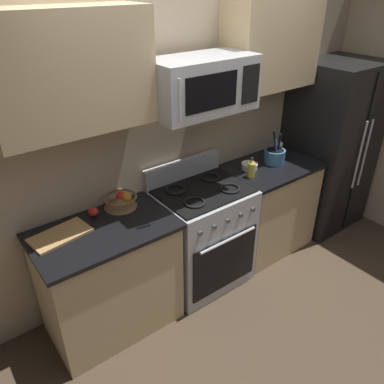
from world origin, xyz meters
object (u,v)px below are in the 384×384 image
at_px(prep_bowl, 249,166).
at_px(bottle_vinegar, 279,148).
at_px(range_oven, 202,235).
at_px(bottle_oil, 251,168).
at_px(utensil_crock, 275,156).
at_px(cutting_board, 60,235).
at_px(refrigerator, 329,147).
at_px(fruit_basket, 121,201).
at_px(apple_loose, 93,212).
at_px(microwave, 202,85).

bearing_deg(prep_bowl, bottle_vinegar, 5.20).
bearing_deg(range_oven, prep_bowl, 6.83).
distance_m(bottle_oil, prep_bowl, 0.17).
height_order(utensil_crock, bottle_vinegar, utensil_crock).
height_order(range_oven, utensil_crock, utensil_crock).
bearing_deg(bottle_vinegar, range_oven, -173.85).
bearing_deg(range_oven, cutting_board, 174.97).
relative_size(refrigerator, prep_bowl, 11.77).
height_order(fruit_basket, bottle_oil, bottle_oil).
distance_m(fruit_basket, apple_loose, 0.22).
relative_size(range_oven, bottle_oil, 6.00).
bearing_deg(bottle_oil, utensil_crock, 11.55).
bearing_deg(refrigerator, apple_loose, 175.25).
bearing_deg(microwave, cutting_board, 176.29).
height_order(apple_loose, bottle_oil, bottle_oil).
xyz_separation_m(refrigerator, fruit_basket, (-2.33, 0.21, 0.08)).
xyz_separation_m(microwave, bottle_vinegar, (1.03, 0.08, -0.78)).
bearing_deg(utensil_crock, prep_bowl, 171.12).
distance_m(refrigerator, apple_loose, 2.56).
bearing_deg(range_oven, apple_loose, 167.30).
xyz_separation_m(cutting_board, bottle_oil, (1.65, -0.15, 0.07)).
relative_size(refrigerator, utensil_crock, 5.62).
bearing_deg(utensil_crock, microwave, -179.90).
bearing_deg(fruit_basket, utensil_crock, -6.23).
bearing_deg(fruit_basket, prep_bowl, -5.62).
distance_m(bottle_oil, bottle_vinegar, 0.56).
xyz_separation_m(range_oven, utensil_crock, (0.88, 0.03, 0.51)).
xyz_separation_m(utensil_crock, apple_loose, (-1.75, 0.17, -0.03)).
bearing_deg(apple_loose, refrigerator, -4.75).
distance_m(microwave, apple_loose, 1.21).
distance_m(fruit_basket, bottle_vinegar, 1.68).
height_order(utensil_crock, prep_bowl, utensil_crock).
distance_m(microwave, bottle_vinegar, 1.30).
bearing_deg(bottle_oil, range_oven, 174.29).
bearing_deg(utensil_crock, apple_loose, 174.56).
relative_size(fruit_basket, cutting_board, 0.66).
xyz_separation_m(utensil_crock, bottle_vinegar, (0.15, 0.08, 0.01)).
bearing_deg(utensil_crock, bottle_oil, -168.45).
distance_m(range_oven, fruit_basket, 0.83).
bearing_deg(prep_bowl, microwave, -175.69).
bearing_deg(cutting_board, prep_bowl, -0.95).
distance_m(fruit_basket, prep_bowl, 1.25).
bearing_deg(bottle_oil, prep_bowl, 50.08).
height_order(range_oven, fruit_basket, range_oven).
height_order(range_oven, cutting_board, range_oven).
xyz_separation_m(microwave, fruit_basket, (-0.64, 0.17, -0.81)).
relative_size(cutting_board, prep_bowl, 2.65).
xyz_separation_m(refrigerator, utensil_crock, (-0.80, 0.05, 0.10)).
xyz_separation_m(microwave, bottle_oil, (0.50, -0.08, -0.78)).
distance_m(microwave, utensil_crock, 1.19).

